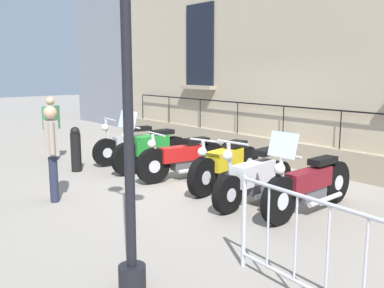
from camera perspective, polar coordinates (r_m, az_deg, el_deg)
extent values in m
plane|color=gray|center=(8.65, 2.21, -4.92)|extent=(60.00, 60.00, 0.00)
cube|color=gray|center=(10.25, 11.92, -1.13)|extent=(0.20, 13.84, 0.58)
cube|color=black|center=(12.24, 1.04, 12.90)|extent=(0.06, 1.11, 2.21)
cube|color=tan|center=(12.18, 0.74, 7.48)|extent=(0.24, 1.31, 0.10)
cube|color=black|center=(10.07, 12.00, 4.90)|extent=(0.03, 11.62, 0.03)
cylinder|color=black|center=(14.43, -6.50, 4.89)|extent=(0.02, 0.02, 0.79)
cylinder|color=black|center=(13.25, -3.04, 4.50)|extent=(0.02, 0.02, 0.79)
cylinder|color=black|center=(12.12, 1.09, 4.02)|extent=(0.02, 0.02, 0.79)
cylinder|color=black|center=(11.06, 6.02, 3.42)|extent=(0.02, 0.02, 0.79)
cylinder|color=black|center=(10.11, 11.92, 2.67)|extent=(0.02, 0.02, 0.79)
cylinder|color=black|center=(9.29, 18.95, 1.74)|extent=(0.02, 0.02, 0.79)
cylinder|color=black|center=(10.10, -11.20, -1.10)|extent=(0.65, 0.19, 0.64)
cylinder|color=silver|center=(10.10, -11.20, -1.10)|extent=(0.24, 0.17, 0.23)
cylinder|color=black|center=(10.63, -4.80, -0.40)|extent=(0.65, 0.19, 0.64)
cylinder|color=silver|center=(10.63, -4.80, -0.40)|extent=(0.24, 0.17, 0.23)
cube|color=#B2B2BC|center=(10.30, -8.19, 0.22)|extent=(0.79, 0.36, 0.28)
cube|color=#4C4C51|center=(10.37, -7.66, -0.89)|extent=(0.48, 0.27, 0.23)
cube|color=black|center=(10.39, -6.65, 2.04)|extent=(0.45, 0.29, 0.10)
cylinder|color=silver|center=(10.05, -11.00, 1.05)|extent=(0.17, 0.08, 0.77)
cylinder|color=silver|center=(10.02, -10.81, 3.22)|extent=(0.10, 0.61, 0.04)
sphere|color=white|center=(10.00, -11.41, 2.15)|extent=(0.16, 0.16, 0.16)
cylinder|color=silver|center=(10.32, -6.58, -1.56)|extent=(0.69, 0.16, 0.08)
cylinder|color=black|center=(9.17, -8.56, -1.95)|extent=(0.70, 0.18, 0.69)
cylinder|color=silver|center=(9.17, -8.56, -1.95)|extent=(0.25, 0.19, 0.24)
cylinder|color=black|center=(9.91, -2.30, -0.97)|extent=(0.70, 0.18, 0.69)
cylinder|color=silver|center=(9.91, -2.30, -0.97)|extent=(0.25, 0.19, 0.24)
cube|color=#1E842D|center=(9.46, -5.58, -0.07)|extent=(0.87, 0.34, 0.39)
cube|color=#4C4C51|center=(9.56, -5.06, -1.61)|extent=(0.52, 0.27, 0.24)
cube|color=black|center=(9.62, -3.91, 1.58)|extent=(0.49, 0.30, 0.10)
cylinder|color=silver|center=(9.14, -8.35, 0.16)|extent=(0.16, 0.06, 0.68)
cylinder|color=silver|center=(9.11, -8.14, 2.28)|extent=(0.06, 0.69, 0.04)
sphere|color=white|center=(9.07, -8.74, 1.09)|extent=(0.16, 0.16, 0.16)
cylinder|color=silver|center=(9.55, -3.64, -2.35)|extent=(0.77, 0.10, 0.08)
cube|color=silver|center=(9.06, -8.48, 3.19)|extent=(0.14, 0.57, 0.36)
cylinder|color=black|center=(8.44, -5.18, -2.91)|extent=(0.70, 0.22, 0.69)
cylinder|color=silver|center=(8.44, -5.18, -2.91)|extent=(0.26, 0.18, 0.24)
cylinder|color=black|center=(9.14, 2.44, -1.90)|extent=(0.70, 0.22, 0.69)
cylinder|color=silver|center=(9.14, 2.44, -1.90)|extent=(0.26, 0.18, 0.24)
cube|color=red|center=(8.70, -1.50, -1.24)|extent=(0.95, 0.38, 0.29)
cube|color=#4C4C51|center=(8.80, -0.94, -2.57)|extent=(0.58, 0.28, 0.24)
cube|color=black|center=(8.86, 0.55, 0.48)|extent=(0.54, 0.31, 0.10)
cylinder|color=silver|center=(8.40, -4.91, -0.81)|extent=(0.17, 0.08, 0.63)
cylinder|color=silver|center=(8.37, -4.64, 1.31)|extent=(0.11, 0.61, 0.04)
sphere|color=white|center=(8.34, -5.35, 0.02)|extent=(0.16, 0.16, 0.16)
cylinder|color=silver|center=(8.80, 0.59, -3.38)|extent=(0.84, 0.18, 0.08)
cylinder|color=black|center=(7.54, 1.42, -4.39)|extent=(0.71, 0.29, 0.70)
cylinder|color=silver|center=(7.54, 1.42, -4.39)|extent=(0.27, 0.22, 0.24)
cylinder|color=black|center=(8.69, 7.14, -2.56)|extent=(0.71, 0.29, 0.70)
cylinder|color=silver|center=(8.69, 7.14, -2.56)|extent=(0.27, 0.22, 0.24)
cube|color=gold|center=(8.02, 4.31, -2.01)|extent=(0.87, 0.48, 0.34)
cube|color=#4C4C51|center=(8.15, 4.68, -3.59)|extent=(0.54, 0.35, 0.24)
cube|color=black|center=(8.25, 5.66, 0.02)|extent=(0.51, 0.37, 0.10)
cylinder|color=silver|center=(7.51, 1.67, -1.98)|extent=(0.17, 0.09, 0.64)
cylinder|color=silver|center=(7.49, 1.91, 0.44)|extent=(0.18, 0.69, 0.04)
sphere|color=white|center=(7.43, 1.35, -1.05)|extent=(0.16, 0.16, 0.16)
cylinder|color=silver|center=(8.22, 6.29, -4.38)|extent=(0.74, 0.23, 0.08)
cylinder|color=black|center=(6.72, 4.72, -6.60)|extent=(0.61, 0.21, 0.60)
cylinder|color=silver|center=(6.72, 4.72, -6.60)|extent=(0.23, 0.18, 0.21)
cylinder|color=black|center=(7.86, 11.36, -4.35)|extent=(0.61, 0.21, 0.60)
cylinder|color=silver|center=(7.86, 11.36, -4.35)|extent=(0.23, 0.18, 0.21)
cube|color=silver|center=(7.18, 8.11, -3.82)|extent=(0.92, 0.37, 0.35)
cube|color=#4C4C51|center=(7.32, 8.52, -5.55)|extent=(0.56, 0.27, 0.21)
cube|color=black|center=(7.41, 9.81, -0.99)|extent=(0.53, 0.30, 0.10)
cylinder|color=silver|center=(6.66, 5.04, -3.23)|extent=(0.17, 0.08, 0.80)
cylinder|color=silver|center=(6.62, 5.36, 0.19)|extent=(0.10, 0.59, 0.04)
sphere|color=white|center=(6.56, 4.69, -1.49)|extent=(0.16, 0.16, 0.16)
cylinder|color=silver|center=(7.41, 10.21, -6.26)|extent=(0.81, 0.17, 0.08)
cylinder|color=black|center=(6.32, 11.42, -7.33)|extent=(0.71, 0.15, 0.71)
cylinder|color=silver|center=(6.32, 11.42, -7.33)|extent=(0.25, 0.15, 0.25)
cylinder|color=black|center=(7.57, 18.35, -4.78)|extent=(0.71, 0.15, 0.71)
cylinder|color=silver|center=(7.57, 18.35, -4.78)|extent=(0.25, 0.15, 0.25)
cube|color=maroon|center=(6.84, 15.05, -4.52)|extent=(0.99, 0.29, 0.30)
cube|color=#4C4C51|center=(6.98, 15.42, -6.15)|extent=(0.60, 0.22, 0.25)
cube|color=black|center=(7.12, 16.86, -2.12)|extent=(0.56, 0.25, 0.10)
cylinder|color=silver|center=(6.27, 11.79, -4.38)|extent=(0.16, 0.07, 0.66)
cylinder|color=silver|center=(6.24, 12.17, -1.40)|extent=(0.06, 0.54, 0.04)
sphere|color=white|center=(6.18, 11.46, -3.19)|extent=(0.16, 0.16, 0.16)
cylinder|color=silver|center=(7.11, 17.15, -6.99)|extent=(0.89, 0.12, 0.08)
cube|color=silver|center=(6.17, 11.89, -0.11)|extent=(0.14, 0.45, 0.36)
cylinder|color=black|center=(4.63, -7.88, -16.91)|extent=(0.28, 0.28, 0.24)
cylinder|color=black|center=(4.14, -8.53, 8.74)|extent=(0.10, 0.10, 4.25)
cylinder|color=#B7B7BF|center=(4.92, 6.84, -10.12)|extent=(0.05, 0.05, 1.05)
cylinder|color=#B7B7BF|center=(4.14, 15.67, -7.06)|extent=(0.22, 1.88, 0.04)
cylinder|color=#B7B7BF|center=(4.46, 15.13, -17.83)|extent=(0.22, 1.88, 0.04)
cylinder|color=#B7B7BF|center=(4.63, 9.98, -10.49)|extent=(0.02, 0.02, 0.87)
cylinder|color=#B7B7BF|center=(4.39, 13.49, -11.78)|extent=(0.02, 0.02, 0.87)
cylinder|color=#B7B7BF|center=(4.16, 17.43, -13.17)|extent=(0.02, 0.02, 0.87)
cylinder|color=#B7B7BF|center=(3.97, 21.85, -14.63)|extent=(0.02, 0.02, 0.87)
cylinder|color=black|center=(9.73, -15.03, -1.08)|extent=(0.22, 0.22, 0.84)
sphere|color=black|center=(9.66, -15.15, 1.61)|extent=(0.20, 0.20, 0.20)
cylinder|color=#23283D|center=(11.03, -18.17, -0.15)|extent=(0.14, 0.14, 0.77)
cylinder|color=#23283D|center=(11.14, -17.58, -0.02)|extent=(0.14, 0.14, 0.77)
cube|color=#337247|center=(11.00, -18.05, 3.30)|extent=(0.42, 0.34, 0.55)
sphere|color=tan|center=(10.96, -18.17, 5.42)|extent=(0.21, 0.21, 0.21)
cylinder|color=#337247|center=(10.84, -18.89, 3.31)|extent=(0.09, 0.09, 0.52)
cylinder|color=#337247|center=(11.15, -17.26, 3.56)|extent=(0.09, 0.09, 0.52)
cylinder|color=#23283D|center=(7.58, -17.73, -4.39)|extent=(0.14, 0.14, 0.80)
cylinder|color=#23283D|center=(7.73, -17.77, -4.11)|extent=(0.14, 0.14, 0.80)
cube|color=gray|center=(7.53, -18.02, 0.79)|extent=(0.33, 0.41, 0.57)
sphere|color=tan|center=(7.48, -18.19, 3.98)|extent=(0.22, 0.22, 0.22)
cylinder|color=gray|center=(7.30, -17.98, 0.76)|extent=(0.09, 0.09, 0.54)
cylinder|color=gray|center=(7.74, -18.07, 1.24)|extent=(0.09, 0.09, 0.54)
cube|color=gray|center=(19.35, -5.11, 14.71)|extent=(5.15, 4.13, 7.74)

